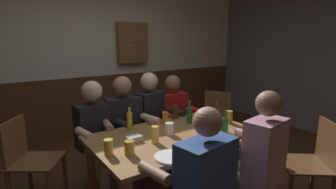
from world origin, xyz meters
TOP-DOWN VIEW (x-y plane):
  - back_wall_upper at (0.00, 2.31)m, footprint 6.44×0.12m
  - back_wall_wainscot at (0.00, 2.31)m, footprint 6.44×0.12m
  - side_wall_concrete at (3.28, 0.00)m, footprint 0.12×4.50m
  - dining_table at (0.00, -0.10)m, footprint 1.59×0.96m
  - person_0 at (-0.53, 0.60)m, footprint 0.56×0.56m
  - person_1 at (-0.19, 0.61)m, footprint 0.59×0.59m
  - person_2 at (0.19, 0.61)m, footprint 0.53×0.58m
  - person_3 at (0.53, 0.60)m, footprint 0.52×0.52m
  - person_4 at (-0.33, -0.82)m, footprint 0.59×0.56m
  - person_5 at (0.31, -0.81)m, footprint 0.53×0.56m
  - chair_empty_near_right at (1.06, -0.93)m, footprint 0.62×0.62m
  - chair_empty_near_left at (-1.20, 0.72)m, footprint 0.61×0.61m
  - chair_empty_far_end at (1.23, 0.58)m, footprint 0.60×0.60m
  - condiment_caddy at (-0.41, -0.03)m, footprint 0.14×0.10m
  - plate_0 at (-0.33, -0.50)m, footprint 0.27×0.27m
  - bottle_0 at (0.30, -0.47)m, footprint 0.06×0.06m
  - bottle_1 at (-0.31, 0.26)m, footprint 0.05×0.05m
  - bottle_2 at (0.46, -0.19)m, footprint 0.06×0.06m
  - bottle_3 at (0.34, 0.10)m, footprint 0.06×0.06m
  - pint_glass_0 at (0.70, -0.16)m, footprint 0.08×0.08m
  - pint_glass_1 at (0.05, -0.43)m, footprint 0.08×0.08m
  - pint_glass_2 at (-0.05, -0.07)m, footprint 0.08×0.08m
  - pint_glass_3 at (0.31, 0.32)m, footprint 0.07×0.07m
  - pint_glass_4 at (0.11, 0.23)m, footprint 0.07×0.07m
  - pint_glass_5 at (-0.57, -0.27)m, footprint 0.08×0.08m
  - pint_glass_6 at (-0.27, -0.17)m, footprint 0.07×0.07m
  - pint_glass_7 at (-0.71, -0.17)m, footprint 0.07×0.07m
  - wall_dart_cabinet at (0.74, 2.18)m, footprint 0.56×0.15m

SIDE VIEW (x-z plane):
  - chair_empty_near_right at x=1.06m, z-range 0.04..0.92m
  - chair_empty_near_left at x=-1.20m, z-range 0.04..0.92m
  - chair_empty_far_end at x=1.23m, z-range 0.04..0.92m
  - back_wall_wainscot at x=0.00m, z-range 0.00..1.03m
  - dining_table at x=0.00m, z-range 0.26..0.99m
  - person_3 at x=0.53m, z-range 0.06..1.24m
  - person_0 at x=-0.53m, z-range 0.06..1.27m
  - person_4 at x=-0.33m, z-range 0.06..1.28m
  - person_1 at x=-0.19m, z-range 0.06..1.29m
  - person_5 at x=0.31m, z-range 0.06..1.31m
  - person_2 at x=0.19m, z-range 0.06..1.31m
  - plate_0 at x=-0.33m, z-range 0.73..0.74m
  - condiment_caddy at x=-0.41m, z-range 0.73..0.78m
  - pint_glass_2 at x=-0.05m, z-range 0.73..0.84m
  - pint_glass_5 at x=-0.57m, z-range 0.73..0.85m
  - pint_glass_7 at x=-0.71m, z-range 0.73..0.86m
  - pint_glass_4 at x=0.11m, z-range 0.73..0.86m
  - pint_glass_1 at x=0.05m, z-range 0.73..0.86m
  - pint_glass_0 at x=0.70m, z-range 0.73..0.87m
  - pint_glass_6 at x=-0.27m, z-range 0.73..0.88m
  - pint_glass_3 at x=0.31m, z-range 0.73..0.89m
  - bottle_3 at x=0.34m, z-range 0.70..0.95m
  - bottle_1 at x=-0.31m, z-range 0.71..0.95m
  - bottle_0 at x=0.30m, z-range 0.70..0.98m
  - bottle_2 at x=0.46m, z-range 0.70..0.98m
  - side_wall_concrete at x=3.28m, z-range 0.00..2.54m
  - wall_dart_cabinet at x=0.74m, z-range 1.23..1.93m
  - back_wall_upper at x=0.00m, z-range 1.03..2.54m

